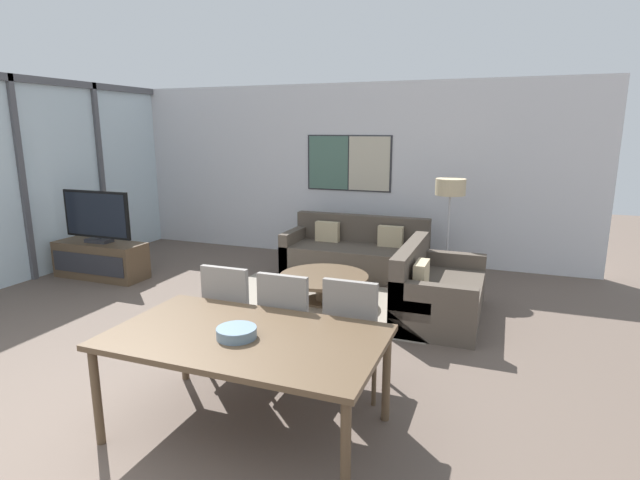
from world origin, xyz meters
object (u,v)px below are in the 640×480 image
at_px(dining_chair_right, 354,331).
at_px(floor_lamp, 450,193).
at_px(sofa_main, 356,255).
at_px(fruit_bowl, 237,332).
at_px(sofa_side, 434,294).
at_px(dining_chair_centre, 289,324).
at_px(television, 97,217).
at_px(coffee_table, 324,282).
at_px(dining_table, 246,343).
at_px(dining_chair_left, 233,314).
at_px(tv_console, 101,260).

bearing_deg(dining_chair_right, floor_lamp, 84.35).
height_order(sofa_main, fruit_bowl, sofa_main).
xyz_separation_m(sofa_side, dining_chair_right, (-0.35, -1.94, 0.26)).
bearing_deg(fruit_bowl, floor_lamp, 77.74).
relative_size(sofa_side, dining_chair_centre, 1.56).
xyz_separation_m(sofa_main, dining_chair_centre, (0.44, -3.38, 0.26)).
distance_m(television, coffee_table, 3.41).
relative_size(television, fruit_bowl, 4.12).
bearing_deg(fruit_bowl, dining_chair_centre, 87.89).
distance_m(coffee_table, floor_lamp, 2.12).
bearing_deg(dining_chair_centre, dining_table, -90.00).
xyz_separation_m(dining_chair_left, dining_chair_centre, (0.54, -0.03, 0.00)).
height_order(television, fruit_bowl, television).
bearing_deg(fruit_bowl, dining_table, 66.61).
bearing_deg(dining_chair_left, dining_chair_centre, -3.19).
relative_size(dining_table, dining_chair_left, 1.90).
relative_size(sofa_main, dining_chair_left, 2.08).
bearing_deg(dining_chair_right, television, 157.24).
height_order(sofa_side, dining_chair_left, dining_chair_left).
bearing_deg(sofa_side, coffee_table, 89.08).
relative_size(coffee_table, dining_chair_centre, 1.11).
xyz_separation_m(television, fruit_bowl, (3.76, -2.64, -0.11)).
distance_m(sofa_main, dining_chair_left, 3.36).
bearing_deg(dining_chair_centre, coffee_table, 102.36).
bearing_deg(sofa_side, tv_console, 91.48).
distance_m(tv_console, dining_chair_centre, 4.23).
xyz_separation_m(television, sofa_side, (4.68, 0.12, -0.61)).
height_order(dining_chair_centre, fruit_bowl, dining_chair_centre).
bearing_deg(sofa_main, sofa_side, -46.51).
bearing_deg(dining_chair_right, tv_console, 157.25).
bearing_deg(coffee_table, dining_table, -80.83).
relative_size(coffee_table, dining_table, 0.59).
height_order(coffee_table, dining_chair_left, dining_chair_left).
relative_size(sofa_main, dining_chair_right, 2.08).
relative_size(sofa_main, floor_lamp, 1.42).
xyz_separation_m(dining_chair_centre, fruit_bowl, (-0.03, -0.78, 0.24)).
bearing_deg(dining_table, television, 145.86).
bearing_deg(dining_chair_centre, tv_console, 153.91).
bearing_deg(sofa_main, television, -155.58).
bearing_deg(sofa_side, dining_chair_centre, 155.71).
relative_size(sofa_side, dining_chair_right, 1.56).
xyz_separation_m(dining_chair_right, floor_lamp, (0.33, 3.30, 0.71)).
relative_size(television, floor_lamp, 0.77).
xyz_separation_m(sofa_side, coffee_table, (-1.33, 0.02, -0.01)).
bearing_deg(floor_lamp, dining_chair_right, -95.65).
xyz_separation_m(television, dining_chair_right, (4.33, -1.82, -0.35)).
xyz_separation_m(tv_console, dining_chair_right, (4.33, -1.82, 0.28)).
bearing_deg(fruit_bowl, dining_chair_left, 122.27).
height_order(dining_chair_left, fruit_bowl, dining_chair_left).
relative_size(dining_table, dining_chair_right, 1.90).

